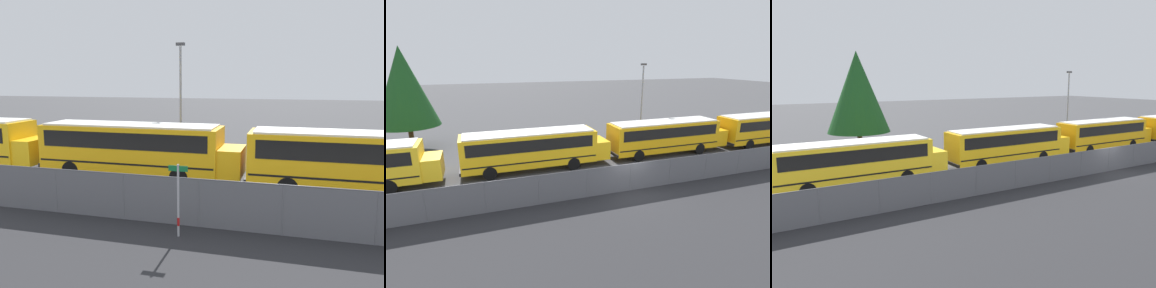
% 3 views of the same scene
% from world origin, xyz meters
% --- Properties ---
extents(school_bus_3, '(11.60, 2.61, 3.08)m').
position_xyz_m(school_bus_3, '(6.99, 6.17, 1.84)').
color(school_bus_3, '#EDA80F').
rests_on(school_bus_3, ground_plane).
extents(school_bus_4, '(11.60, 2.61, 3.08)m').
position_xyz_m(school_bus_4, '(18.83, 5.71, 1.84)').
color(school_bus_4, '#EDA80F').
rests_on(school_bus_4, ground_plane).
extents(street_sign, '(0.70, 0.09, 2.63)m').
position_xyz_m(street_sign, '(11.75, -1.03, 1.40)').
color(street_sign, '#B7B7BC').
rests_on(street_sign, ground_plane).
extents(light_pole, '(0.60, 0.24, 8.02)m').
position_xyz_m(light_pole, '(7.88, 12.11, 4.39)').
color(light_pole, gray).
rests_on(light_pole, ground_plane).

